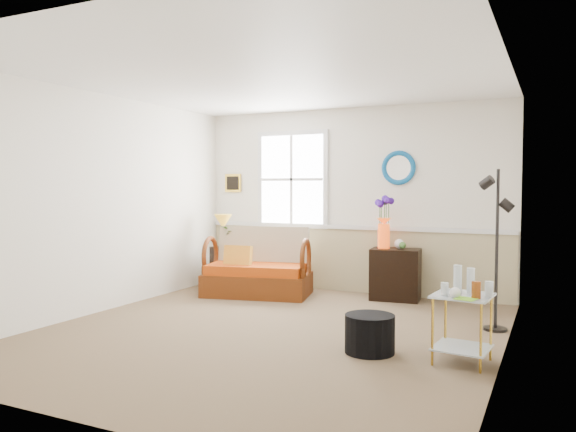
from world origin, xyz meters
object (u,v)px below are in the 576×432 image
at_px(lamp_stand, 225,267).
at_px(cabinet, 395,274).
at_px(loveseat, 257,262).
at_px(side_table, 462,329).
at_px(floor_lamp, 497,250).
at_px(ottoman, 370,334).

height_order(lamp_stand, cabinet, cabinet).
relative_size(loveseat, side_table, 2.42).
height_order(lamp_stand, floor_lamp, floor_lamp).
xyz_separation_m(side_table, floor_lamp, (0.15, 1.27, 0.55)).
bearing_deg(loveseat, lamp_stand, 141.92).
xyz_separation_m(lamp_stand, cabinet, (2.53, 0.16, 0.04)).
xyz_separation_m(lamp_stand, floor_lamp, (3.88, -0.94, 0.54)).
bearing_deg(lamp_stand, side_table, -30.67).
height_order(lamp_stand, ottoman, lamp_stand).
distance_m(floor_lamp, ottoman, 1.76).
bearing_deg(loveseat, side_table, -44.75).
height_order(cabinet, floor_lamp, floor_lamp).
xyz_separation_m(loveseat, ottoman, (2.20, -1.92, -0.29)).
bearing_deg(ottoman, floor_lamp, 54.67).
height_order(loveseat, side_table, loveseat).
xyz_separation_m(cabinet, floor_lamp, (1.35, -1.10, 0.50)).
bearing_deg(cabinet, loveseat, -170.24).
height_order(loveseat, lamp_stand, loveseat).
relative_size(side_table, floor_lamp, 0.35).
xyz_separation_m(cabinet, side_table, (1.20, -2.37, -0.05)).
relative_size(lamp_stand, side_table, 1.03).
relative_size(loveseat, cabinet, 2.09).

